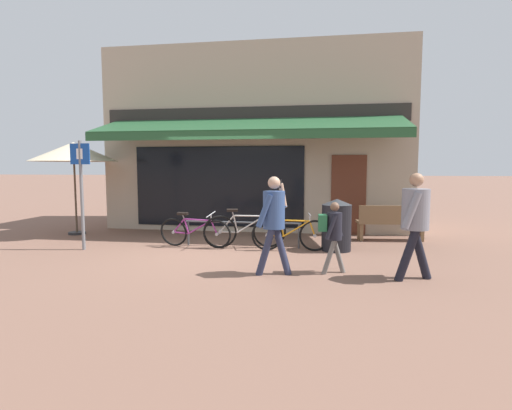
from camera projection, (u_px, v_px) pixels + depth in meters
name	position (u px, v px, depth m)	size (l,w,h in m)	color
ground_plane	(207.00, 252.00, 8.39)	(160.00, 160.00, 0.00)	brown
shop_front	(260.00, 142.00, 12.21)	(8.59, 4.63, 5.14)	tan
bike_rack_rail	(242.00, 226.00, 8.93)	(2.63, 0.04, 0.57)	#47494F
bicycle_purple	(195.00, 232.00, 8.86)	(1.69, 0.52, 0.81)	black
bicycle_silver	(245.00, 230.00, 8.79)	(1.82, 0.56, 0.90)	black
bicycle_orange	(291.00, 234.00, 8.49)	(1.67, 0.52, 0.80)	black
pedestrian_adult	(274.00, 215.00, 6.53)	(0.62, 0.52, 1.65)	#282D47
pedestrian_child	(332.00, 229.00, 6.65)	(0.48, 0.42, 1.22)	slate
pedestrian_second_adult	(415.00, 216.00, 6.24)	(0.62, 0.65, 1.71)	black
litter_bin	(336.00, 225.00, 8.52)	(0.64, 0.64, 1.11)	black
parking_sign	(81.00, 183.00, 8.51)	(0.44, 0.07, 2.34)	slate
cafe_parasol	(74.00, 152.00, 10.45)	(2.22, 2.22, 2.43)	#4C3D2D
park_bench	(391.00, 222.00, 9.64)	(1.64, 0.60, 0.87)	brown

